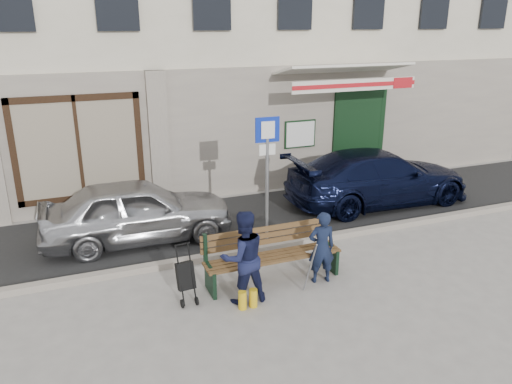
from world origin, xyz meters
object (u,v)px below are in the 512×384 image
parking_sign (267,162)px  stroller (186,277)px  car_silver (137,211)px  bench (270,256)px  man (322,247)px  woman (243,257)px  car_navy (378,177)px

parking_sign → stroller: 2.85m
car_silver → bench: size_ratio=1.58×
bench → parking_sign: bearing=69.7°
man → stroller: (-2.30, 0.22, -0.22)m
parking_sign → woman: 2.39m
car_navy → parking_sign: 3.80m
bench → stroller: bearing=-175.7°
woman → parking_sign: bearing=-124.6°
car_navy → stroller: (-5.47, -2.74, -0.25)m
parking_sign → woman: (-1.18, -1.85, -0.95)m
parking_sign → bench: 1.96m
parking_sign → stroller: parking_sign is taller
car_silver → woman: (1.18, -2.98, 0.12)m
stroller → parking_sign: bearing=31.4°
man → stroller: size_ratio=1.34×
car_navy → woman: 5.55m
man → parking_sign: bearing=-71.7°
car_silver → parking_sign: (2.35, -1.13, 1.07)m
bench → man: man is taller
car_silver → parking_sign: bearing=-114.4°
woman → stroller: bearing=-23.5°
car_silver → parking_sign: size_ratio=1.47×
parking_sign → car_silver: bearing=156.9°
woman → car_silver: bearing=-70.7°
stroller → woman: bearing=-26.8°
bench → woman: 0.85m
car_navy → woman: bearing=124.2°
woman → stroller: (-0.85, 0.33, -0.35)m
bench → man: 0.88m
man → bench: bearing=-13.3°
bench → man: (0.80, -0.33, 0.18)m
man → stroller: bearing=3.9°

